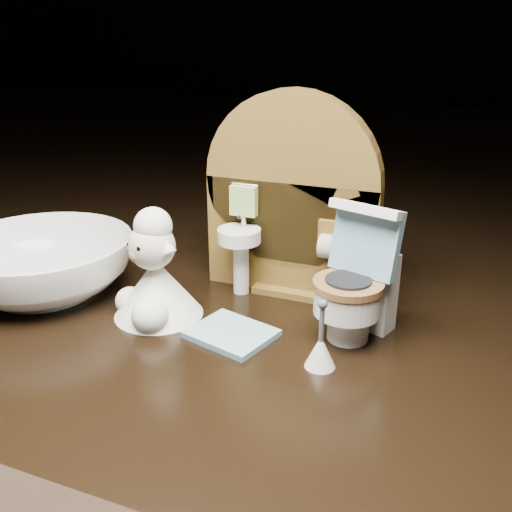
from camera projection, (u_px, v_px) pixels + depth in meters
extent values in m
cube|color=black|center=(259.00, 389.00, 0.40)|extent=(2.50, 2.50, 0.10)
cube|color=brown|center=(291.00, 237.00, 0.43)|extent=(0.13, 0.02, 0.09)
cylinder|color=brown|center=(292.00, 181.00, 0.41)|extent=(0.13, 0.02, 0.13)
cube|color=brown|center=(290.00, 286.00, 0.44)|extent=(0.05, 0.04, 0.01)
cylinder|color=white|center=(241.00, 265.00, 0.43)|extent=(0.01, 0.01, 0.04)
cylinder|color=white|center=(239.00, 235.00, 0.42)|extent=(0.03, 0.03, 0.01)
cylinder|color=silver|center=(244.00, 219.00, 0.42)|extent=(0.00, 0.00, 0.01)
cube|color=#A2C36C|center=(244.00, 201.00, 0.42)|extent=(0.02, 0.01, 0.02)
cube|color=brown|center=(335.00, 236.00, 0.40)|extent=(0.02, 0.01, 0.02)
cylinder|color=beige|center=(332.00, 247.00, 0.40)|extent=(0.02, 0.02, 0.02)
cylinder|color=white|center=(348.00, 324.00, 0.37)|extent=(0.03, 0.03, 0.02)
cylinder|color=white|center=(347.00, 300.00, 0.36)|extent=(0.04, 0.04, 0.02)
cylinder|color=brown|center=(348.00, 284.00, 0.36)|extent=(0.04, 0.04, 0.00)
cube|color=white|center=(368.00, 289.00, 0.38)|extent=(0.04, 0.03, 0.05)
cube|color=#77A3B7|center=(366.00, 240.00, 0.36)|extent=(0.05, 0.03, 0.05)
cube|color=white|center=(365.00, 209.00, 0.35)|extent=(0.05, 0.02, 0.01)
cylinder|color=#92C424|center=(386.00, 245.00, 0.36)|extent=(0.01, 0.01, 0.01)
cube|color=#77A3B7|center=(231.00, 334.00, 0.37)|extent=(0.06, 0.05, 0.00)
cone|color=white|center=(320.00, 351.00, 0.34)|extent=(0.02, 0.02, 0.02)
cylinder|color=#59595B|center=(322.00, 323.00, 0.33)|extent=(0.00, 0.00, 0.02)
sphere|color=#59595B|center=(323.00, 304.00, 0.33)|extent=(0.01, 0.01, 0.01)
cone|color=white|center=(157.00, 287.00, 0.40)|extent=(0.06, 0.06, 0.04)
sphere|color=white|center=(150.00, 315.00, 0.38)|extent=(0.03, 0.03, 0.03)
sphere|color=white|center=(130.00, 301.00, 0.40)|extent=(0.02, 0.02, 0.02)
sphere|color=beige|center=(152.00, 246.00, 0.38)|extent=(0.03, 0.03, 0.03)
sphere|color=tan|center=(137.00, 255.00, 0.38)|extent=(0.01, 0.01, 0.01)
sphere|color=white|center=(153.00, 226.00, 0.38)|extent=(0.03, 0.03, 0.03)
cone|color=beige|center=(142.00, 234.00, 0.39)|extent=(0.02, 0.01, 0.01)
cone|color=beige|center=(167.00, 245.00, 0.37)|extent=(0.02, 0.01, 0.01)
sphere|color=black|center=(130.00, 244.00, 0.38)|extent=(0.00, 0.00, 0.00)
sphere|color=black|center=(140.00, 249.00, 0.37)|extent=(0.00, 0.00, 0.00)
imported|color=white|center=(42.00, 266.00, 0.43)|extent=(0.17, 0.17, 0.04)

